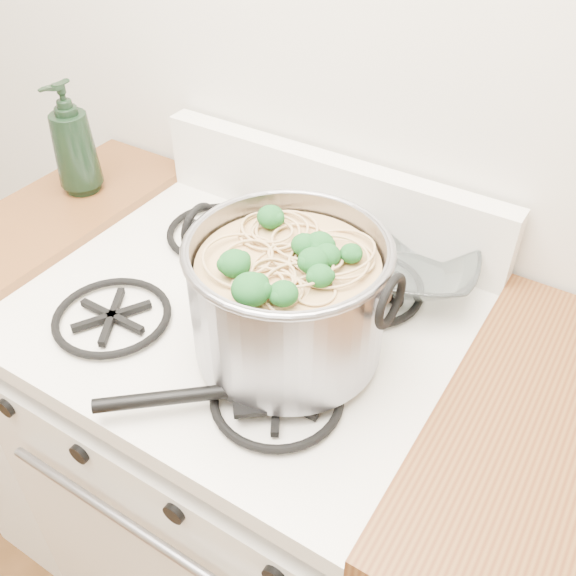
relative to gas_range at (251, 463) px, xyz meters
The scene contains 6 objects.
gas_range is the anchor object (origin of this frame).
counter_left 0.51m from the gas_range, behind, with size 0.25×0.65×0.92m.
stock_pot 0.60m from the gas_range, 21.79° to the right, with size 0.34×0.31×0.21m.
spatula 0.54m from the gas_range, 43.92° to the right, with size 0.29×0.31×0.02m, color black, non-canonical shape.
glass_bowl 0.59m from the gas_range, 43.92° to the left, with size 0.10×0.10×0.02m, color white.
bottle 0.80m from the gas_range, 166.63° to the left, with size 0.09×0.09×0.24m, color black.
Camera 1 is at (0.52, 0.59, 1.66)m, focal length 40.00 mm.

